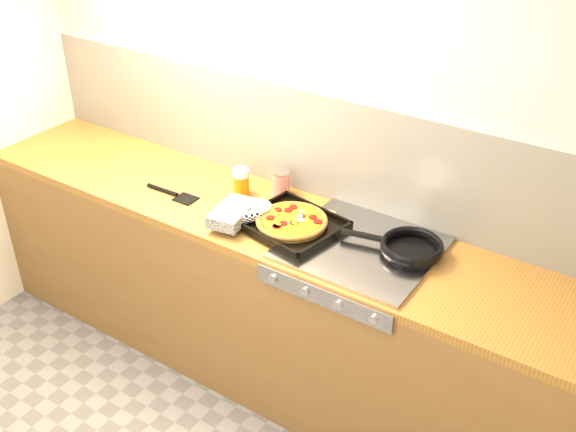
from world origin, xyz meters
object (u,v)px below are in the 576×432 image
Objects in this scene: tomato_can at (281,183)px; juice_glass at (241,182)px; frying_pan at (410,247)px; pizza_on_tray at (276,219)px.

juice_glass is at bearing -146.17° from tomato_can.
pizza_on_tray is at bearing -167.63° from frying_pan.
juice_glass reaches higher than tomato_can.
frying_pan is 3.69× the size of tomato_can.
tomato_can reaches higher than frying_pan.
pizza_on_tray is 0.34m from juice_glass.
tomato_can is 0.19m from juice_glass.
tomato_can is (-0.72, 0.13, 0.02)m from frying_pan.
frying_pan is 0.73m from tomato_can.
pizza_on_tray is at bearing -26.47° from juice_glass.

